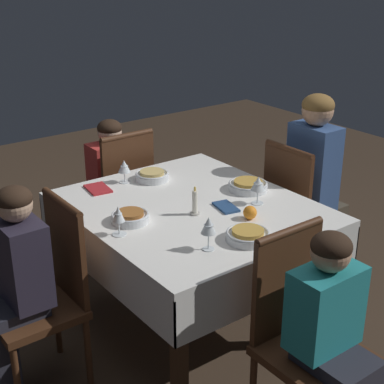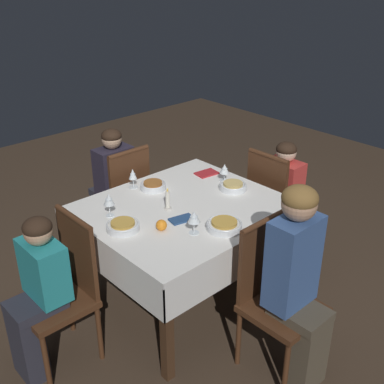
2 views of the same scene
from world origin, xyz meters
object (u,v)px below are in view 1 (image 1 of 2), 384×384
person_adult_denim (317,178)px  bowl_north (248,185)px  person_child_red (108,181)px  bowl_south (130,217)px  napkin_red_folded (98,189)px  wine_glass_north (258,184)px  chair_west (121,193)px  chair_south (47,289)px  wine_glass_west (124,167)px  bowl_west (152,175)px  dining_table (191,221)px  napkin_spare_side (226,207)px  orange_fruit (250,213)px  person_child_teal (334,341)px  candle_centerpiece (195,204)px  chair_north (298,211)px  chair_east (303,330)px  bowl_east (248,235)px  wine_glass_east (209,226)px  person_child_dark (12,288)px

person_adult_denim → bowl_north: 0.58m
person_child_red → bowl_south: 1.16m
person_adult_denim → bowl_south: bearing=88.2°
person_child_red → napkin_red_folded: size_ratio=5.47×
wine_glass_north → chair_west: bearing=-168.6°
chair_south → wine_glass_west: size_ratio=7.05×
chair_west → bowl_west: (0.46, -0.04, 0.27)m
dining_table → person_child_red: (-1.07, 0.08, -0.12)m
napkin_red_folded → wine_glass_west: bearing=92.7°
napkin_spare_side → orange_fruit: bearing=3.1°
dining_table → person_adult_denim: 0.97m
dining_table → bowl_south: bowl_south is taller
person_child_teal → candle_centerpiece: person_child_teal is taller
chair_north → chair_west: (-0.92, -0.73, 0.00)m
dining_table → napkin_red_folded: (-0.50, -0.29, 0.09)m
person_child_teal → wine_glass_north: bearing=66.7°
bowl_north → bowl_west: size_ratio=1.14×
chair_east → bowl_south: (-0.92, -0.29, 0.27)m
chair_east → bowl_east: size_ratio=4.60×
chair_east → dining_table: bearing=85.2°
wine_glass_north → wine_glass_east: wine_glass_east is taller
orange_fruit → napkin_red_folded: size_ratio=0.38×
candle_centerpiece → bowl_south: bearing=-111.4°
wine_glass_north → bowl_north: bearing=153.0°
person_child_dark → wine_glass_north: size_ratio=6.98×
chair_west → person_child_teal: bearing=85.4°
wine_glass_north → napkin_spare_side: 0.21m
dining_table → napkin_red_folded: size_ratio=7.22×
chair_west → bowl_north: bearing=108.7°
bowl_east → napkin_red_folded: (-0.98, -0.26, -0.02)m
chair_west → wine_glass_west: 0.55m
bowl_north → bowl_west: 0.58m
dining_table → chair_south: 0.83m
person_child_teal → bowl_north: bearing=66.1°
chair_west → bowl_west: bearing=85.0°
bowl_west → napkin_spare_side: (0.58, 0.09, -0.02)m
person_child_teal → person_child_dark: bearing=128.8°
bowl_south → napkin_spare_side: 0.52m
chair_west → chair_south: bearing=43.1°
person_child_red → wine_glass_north: (1.26, 0.22, 0.32)m
wine_glass_west → person_child_teal: bearing=1.1°
chair_north → chair_east: size_ratio=1.00×
chair_south → orange_fruit: (0.37, 0.95, 0.28)m
candle_centerpiece → chair_east: bearing=-1.8°
person_child_red → wine_glass_west: (0.56, -0.19, 0.31)m
person_child_dark → bowl_east: (0.54, 0.95, 0.20)m
chair_west → bowl_east: 1.41m
person_child_red → wine_glass_east: 1.58m
chair_north → bowl_south: bearing=87.9°
chair_north → candle_centerpiece: bearing=95.3°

